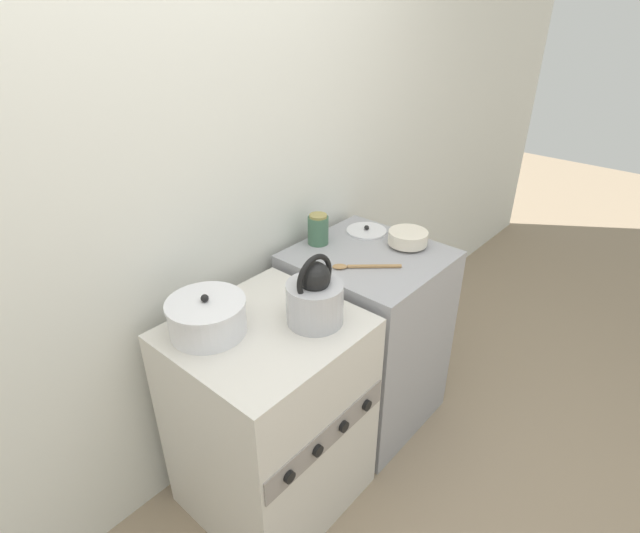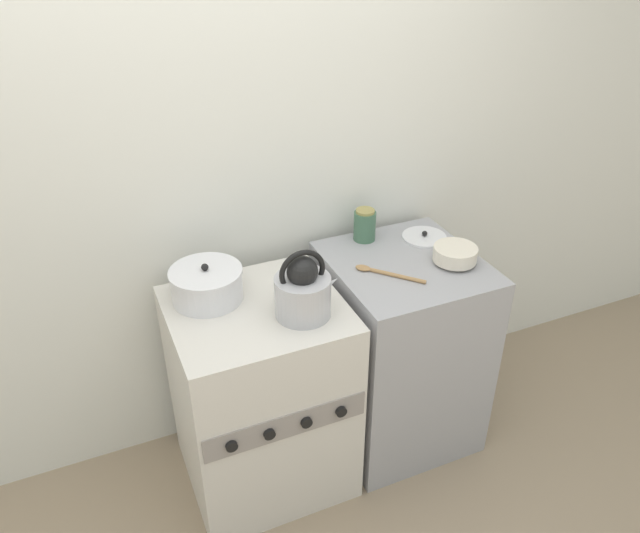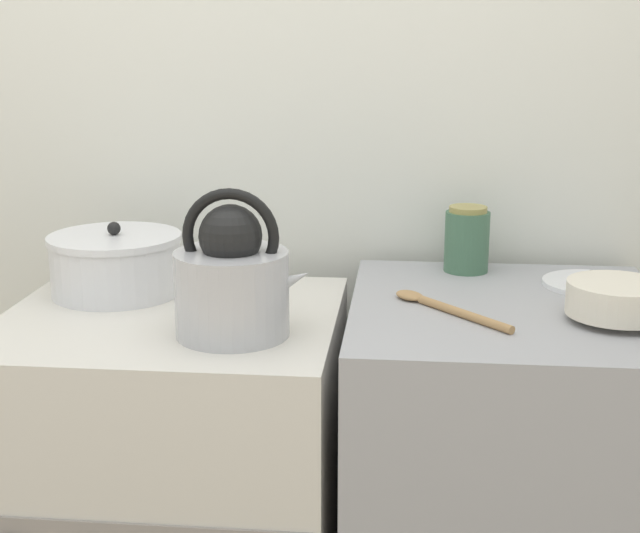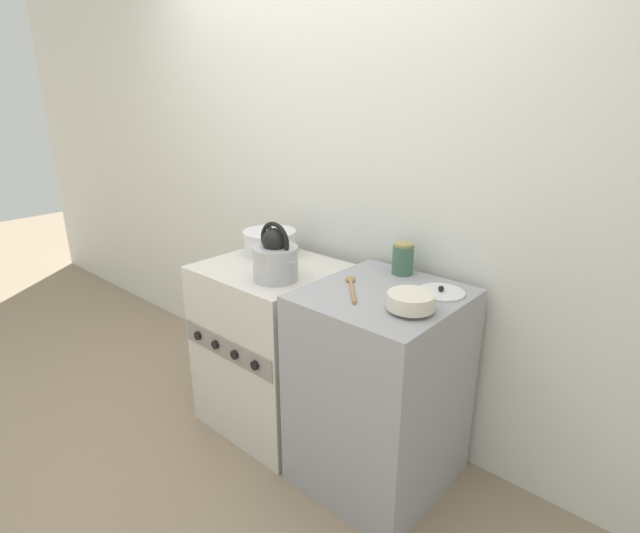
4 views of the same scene
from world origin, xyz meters
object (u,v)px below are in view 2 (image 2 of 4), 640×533
(stove, at_px, (262,395))
(loose_pot_lid, at_px, (424,237))
(enamel_bowl, at_px, (455,254))
(cooking_pot, at_px, (207,284))
(kettle, at_px, (303,290))
(storage_jar, at_px, (365,225))

(stove, height_order, loose_pot_lid, loose_pot_lid)
(loose_pot_lid, bearing_deg, enamel_bowl, -90.21)
(cooking_pot, bearing_deg, kettle, -38.93)
(cooking_pot, xyz_separation_m, enamel_bowl, (0.99, -0.20, 0.01))
(kettle, distance_m, cooking_pot, 0.39)
(kettle, height_order, cooking_pot, kettle)
(stove, xyz_separation_m, kettle, (0.15, -0.11, 0.55))
(kettle, relative_size, storage_jar, 1.91)
(kettle, xyz_separation_m, storage_jar, (0.44, 0.37, 0.00))
(enamel_bowl, height_order, storage_jar, storage_jar)
(enamel_bowl, bearing_deg, cooking_pot, 168.61)
(storage_jar, xyz_separation_m, loose_pot_lid, (0.25, -0.10, -0.06))
(stove, bearing_deg, enamel_bowl, -4.45)
(kettle, height_order, enamel_bowl, kettle)
(kettle, bearing_deg, storage_jar, 40.15)
(stove, relative_size, cooking_pot, 3.17)
(stove, distance_m, cooking_pot, 0.55)
(cooking_pot, bearing_deg, enamel_bowl, -11.39)
(kettle, xyz_separation_m, loose_pot_lid, (0.69, 0.28, -0.06))
(stove, relative_size, enamel_bowl, 4.92)
(enamel_bowl, relative_size, loose_pot_lid, 0.92)
(enamel_bowl, bearing_deg, storage_jar, 126.99)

